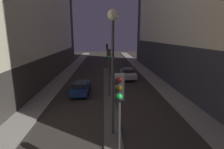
{
  "coord_description": "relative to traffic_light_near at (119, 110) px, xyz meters",
  "views": [
    {
      "loc": [
        -0.53,
        -3.21,
        6.25
      ],
      "look_at": [
        0.44,
        17.1,
        1.68
      ],
      "focal_mm": 28.0,
      "sensor_mm": 36.0,
      "label": 1
    }
  ],
  "objects": [
    {
      "name": "traffic_light_mid",
      "position": [
        0.0,
        11.35,
        0.0
      ],
      "size": [
        0.32,
        0.42,
        4.82
      ],
      "color": "#383838",
      "rests_on": "median_strip"
    },
    {
      "name": "traffic_light_far",
      "position": [
        0.0,
        21.86,
        0.0
      ],
      "size": [
        0.32,
        0.42,
        4.82
      ],
      "color": "#383838",
      "rests_on": "median_strip"
    },
    {
      "name": "traffic_light_near",
      "position": [
        0.0,
        0.0,
        0.0
      ],
      "size": [
        0.32,
        0.42,
        4.82
      ],
      "color": "#383838",
      "rests_on": "median_strip"
    },
    {
      "name": "car_right_lane",
      "position": [
        3.06,
        19.44,
        -2.92
      ],
      "size": [
        1.88,
        4.79,
        1.41
      ],
      "color": "#B2B2B7",
      "rests_on": "ground"
    },
    {
      "name": "car_left_lane",
      "position": [
        -3.06,
        12.6,
        -2.94
      ],
      "size": [
        1.81,
        4.54,
        1.39
      ],
      "color": "navy",
      "rests_on": "ground"
    },
    {
      "name": "street_lamp",
      "position": [
        0.0,
        4.29,
        2.1
      ],
      "size": [
        0.62,
        0.62,
        7.53
      ],
      "color": "#383838",
      "rests_on": "median_strip"
    },
    {
      "name": "median_strip",
      "position": [
        0.0,
        12.79,
        -3.59
      ],
      "size": [
        1.12,
        28.73,
        0.13
      ],
      "color": "#56544F",
      "rests_on": "ground"
    }
  ]
}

